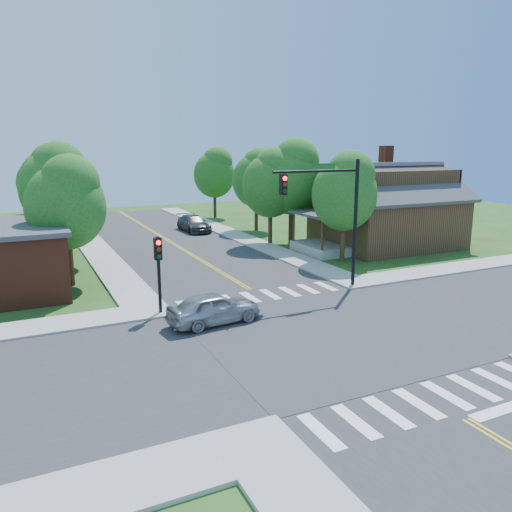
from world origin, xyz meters
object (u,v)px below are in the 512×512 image
signal_mast_ne (331,204)px  car_silver (214,309)px  house_ne (387,205)px  car_dgrey (194,224)px  signal_pole_nw (159,261)px

signal_mast_ne → car_silver: bearing=-163.5°
house_ne → car_silver: 21.95m
car_dgrey → signal_mast_ne: bearing=-90.1°
car_silver → car_dgrey: bearing=-22.9°
signal_mast_ne → signal_pole_nw: bearing=-179.9°
signal_pole_nw → car_dgrey: size_ratio=0.74×
house_ne → car_silver: bearing=-149.9°
signal_mast_ne → house_ne: bearing=37.7°
car_silver → car_dgrey: (7.25, 24.15, 0.01)m
signal_mast_ne → car_dgrey: signal_mast_ne is taller
signal_pole_nw → car_dgrey: 23.79m
signal_pole_nw → car_dgrey: (9.10, 21.89, -1.92)m
signal_mast_ne → car_dgrey: size_ratio=1.40×
signal_mast_ne → signal_pole_nw: (-9.51, -0.01, -2.19)m
house_ne → signal_pole_nw: bearing=-157.3°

